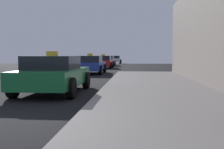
{
  "coord_description": "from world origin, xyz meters",
  "views": [
    {
      "loc": [
        3.11,
        -3.4,
        1.29
      ],
      "look_at": [
        2.55,
        3.59,
        0.79
      ],
      "focal_mm": 43.26,
      "sensor_mm": 36.0,
      "label": 1
    }
  ],
  "objects_px": {
    "car_green": "(54,74)",
    "car_silver": "(107,61)",
    "car_blue": "(90,65)",
    "car_red": "(103,62)",
    "car_white": "(115,59)"
  },
  "relations": [
    {
      "from": "car_green",
      "to": "car_red",
      "type": "bearing_deg",
      "value": 91.16
    },
    {
      "from": "car_green",
      "to": "car_white",
      "type": "relative_size",
      "value": 1.01
    },
    {
      "from": "car_blue",
      "to": "car_silver",
      "type": "xyz_separation_m",
      "value": [
        -0.35,
        15.59,
        0.0
      ]
    },
    {
      "from": "car_green",
      "to": "car_silver",
      "type": "bearing_deg",
      "value": 91.5
    },
    {
      "from": "car_red",
      "to": "car_blue",
      "type": "bearing_deg",
      "value": -89.62
    },
    {
      "from": "car_green",
      "to": "car_silver",
      "type": "xyz_separation_m",
      "value": [
        -0.67,
        25.57,
        -0.0
      ]
    },
    {
      "from": "car_silver",
      "to": "car_white",
      "type": "distance_m",
      "value": 9.68
    },
    {
      "from": "car_white",
      "to": "car_silver",
      "type": "bearing_deg",
      "value": -92.2
    },
    {
      "from": "car_silver",
      "to": "car_blue",
      "type": "bearing_deg",
      "value": -88.73
    },
    {
      "from": "car_red",
      "to": "car_white",
      "type": "height_order",
      "value": "car_red"
    },
    {
      "from": "car_green",
      "to": "car_blue",
      "type": "relative_size",
      "value": 0.98
    },
    {
      "from": "car_green",
      "to": "car_silver",
      "type": "distance_m",
      "value": 25.57
    },
    {
      "from": "car_blue",
      "to": "car_red",
      "type": "relative_size",
      "value": 1.0
    },
    {
      "from": "car_blue",
      "to": "car_silver",
      "type": "bearing_deg",
      "value": 91.27
    },
    {
      "from": "car_blue",
      "to": "car_white",
      "type": "bearing_deg",
      "value": 89.94
    }
  ]
}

